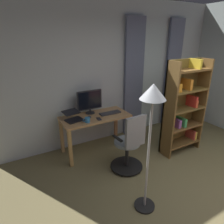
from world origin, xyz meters
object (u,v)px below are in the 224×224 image
cell_phone_by_monitor (99,119)px  mug_tea (87,120)px  floor_lamp (152,111)px  office_chair (130,146)px  computer_monitor (90,101)px  laptop (73,117)px  computer_mouse (89,117)px  computer_keyboard (110,113)px  bookshelf (183,107)px  desk (95,121)px

cell_phone_by_monitor → mug_tea: mug_tea is taller
cell_phone_by_monitor → mug_tea: (0.24, 0.03, 0.04)m
floor_lamp → office_chair: bearing=-108.5°
mug_tea → computer_monitor: bearing=-119.8°
office_chair → laptop: 1.14m
office_chair → floor_lamp: (0.26, 0.77, 0.91)m
laptop → floor_lamp: 1.79m
computer_monitor → cell_phone_by_monitor: 0.44m
computer_mouse → computer_keyboard: bearing=-179.6°
computer_keyboard → bookshelf: (-1.17, 0.74, 0.14)m
computer_keyboard → mug_tea: 0.58m
laptop → floor_lamp: floor_lamp is taller
desk → bookshelf: size_ratio=0.72×
desk → office_chair: office_chair is taller
mug_tea → floor_lamp: bearing=98.6°
computer_mouse → bookshelf: bearing=155.5°
computer_monitor → bookshelf: size_ratio=0.28×
computer_monitor → computer_keyboard: 0.46m
desk → cell_phone_by_monitor: cell_phone_by_monitor is taller
desk → computer_mouse: (0.13, 0.03, 0.13)m
desk → computer_monitor: computer_monitor is taller
computer_mouse → office_chair: bearing=113.6°
cell_phone_by_monitor → laptop: bearing=-18.5°
computer_keyboard → mug_tea: bearing=17.1°
office_chair → computer_keyboard: size_ratio=2.48×
computer_keyboard → bookshelf: bearing=147.8°
computer_monitor → office_chair: bearing=103.5°
mug_tea → cell_phone_by_monitor: bearing=-173.8°
bookshelf → office_chair: bearing=3.6°
computer_monitor → laptop: bearing=21.8°
office_chair → mug_tea: size_ratio=7.76×
computer_mouse → floor_lamp: (-0.10, 1.58, 0.62)m
computer_keyboard → office_chair: bearing=84.2°
desk → laptop: 0.46m
cell_phone_by_monitor → floor_lamp: 1.58m
computer_monitor → computer_keyboard: size_ratio=1.19×
computer_keyboard → cell_phone_by_monitor: (0.32, 0.14, -0.01)m
computer_monitor → floor_lamp: size_ratio=0.29×
floor_lamp → computer_mouse: bearing=-86.3°
cell_phone_by_monitor → floor_lamp: bearing=96.1°
bookshelf → computer_mouse: bearing=-24.5°
desk → floor_lamp: 1.78m
laptop → bookshelf: size_ratio=0.21×
computer_monitor → cell_phone_by_monitor: bearing=92.7°
computer_monitor → computer_keyboard: bearing=147.0°
desk → computer_keyboard: bearing=174.6°
computer_monitor → bookshelf: 1.79m
mug_tea → floor_lamp: floor_lamp is taller
computer_mouse → bookshelf: (-1.62, 0.74, 0.14)m
office_chair → computer_monitor: computer_monitor is taller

